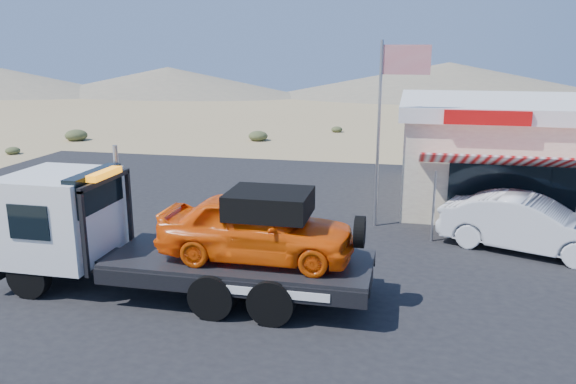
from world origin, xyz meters
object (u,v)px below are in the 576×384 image
(white_sedan, at_px, (528,224))
(tow_truck, at_px, (174,231))
(jerky_store, at_px, (538,151))
(flagpole, at_px, (387,113))

(white_sedan, bearing_deg, tow_truck, 139.57)
(white_sedan, distance_m, jerky_store, 6.21)
(white_sedan, relative_size, jerky_store, 0.47)
(jerky_store, bearing_deg, flagpole, -141.21)
(jerky_store, relative_size, flagpole, 1.73)
(tow_truck, bearing_deg, jerky_store, 46.74)
(tow_truck, distance_m, jerky_store, 14.83)
(tow_truck, height_order, flagpole, flagpole)
(tow_truck, height_order, jerky_store, jerky_store)
(tow_truck, distance_m, white_sedan, 10.09)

